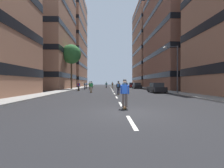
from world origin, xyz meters
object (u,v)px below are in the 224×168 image
parked_car_mid (156,88)px  skater_4 (91,86)px  skater_3 (85,85)px  parked_car_far (137,86)px  street_tree_near (71,54)px  skater_10 (112,84)px  parked_car_near (132,85)px  skater_11 (119,85)px  skater_6 (106,84)px  skater_12 (86,85)px  streetlamp_right (175,64)px  skater_9 (79,85)px  skater_0 (124,86)px  skater_13 (127,85)px  skater_5 (90,85)px  skater_7 (118,87)px  skater_2 (92,85)px  skater_8 (79,85)px  skater_1 (125,92)px

parked_car_mid → skater_4: bearing=176.0°
skater_3 → skater_4: bearing=-76.4°
parked_car_far → street_tree_near: size_ratio=0.45×
parked_car_mid → skater_4: size_ratio=2.47×
parked_car_far → skater_10: 7.14m
parked_car_near → skater_11: 17.59m
skater_11 → skater_10: bearing=94.4°
skater_6 → skater_12: bearing=-133.9°
streetlamp_right → skater_9: streetlamp_right is taller
skater_0 → parked_car_near: bearing=78.5°
skater_13 → skater_3: bearing=-164.3°
skater_11 → skater_12: size_ratio=1.00×
parked_car_near → parked_car_far: same height
street_tree_near → skater_0: 17.40m
skater_5 → skater_6: bearing=72.2°
skater_6 → skater_7: (1.79, -24.84, 0.00)m
skater_7 → parked_car_mid: bearing=28.9°
skater_5 → skater_3: bearing=140.9°
parked_car_mid → skater_4: skater_4 is taller
skater_10 → skater_2: bearing=-144.8°
parked_car_mid → skater_10: bearing=107.6°
skater_4 → skater_10: bearing=78.1°
parked_car_far → skater_4: 18.20m
skater_8 → street_tree_near: bearing=125.9°
skater_6 → skater_10: bearing=-49.6°
skater_11 → street_tree_near: bearing=160.9°
skater_9 → streetlamp_right: bearing=-26.9°
skater_4 → skater_8: (-3.32, 7.25, 0.03)m
skater_8 → skater_9: size_ratio=1.00×
street_tree_near → skater_11: (10.35, -3.58, -6.84)m
skater_5 → skater_13: 9.44m
skater_1 → skater_2: 30.19m
skater_13 → skater_5: bearing=-156.4°
skater_2 → skater_6: 6.82m
skater_1 → skater_8: (-6.95, 22.05, 0.03)m
street_tree_near → skater_1: bearing=-70.0°
parked_car_mid → skater_9: (-12.91, 5.18, 0.32)m
skater_0 → skater_2: size_ratio=1.00×
skater_2 → parked_car_mid: bearing=-53.8°
streetlamp_right → skater_8: 18.65m
skater_1 → skater_0: bearing=84.2°
skater_7 → skater_11: size_ratio=1.00×
skater_4 → skater_11: 8.25m
skater_5 → skater_13: bearing=23.6°
parked_car_near → skater_12: skater_12 is taller
parked_car_mid → parked_car_near: bearing=90.0°
street_tree_near → skater_3: bearing=8.4°
parked_car_near → skater_8: size_ratio=2.47×
streetlamp_right → skater_9: 16.83m
streetlamp_right → skater_4: 12.71m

